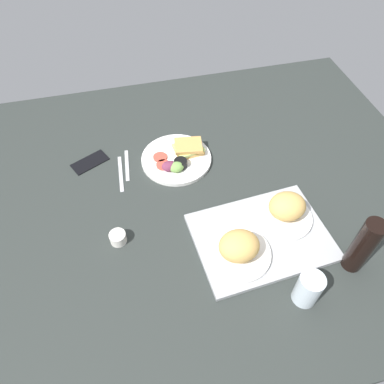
% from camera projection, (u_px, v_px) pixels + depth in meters
% --- Properties ---
extents(ground_plane, '(1.90, 1.50, 0.03)m').
position_uv_depth(ground_plane, '(195.00, 194.00, 1.39)').
color(ground_plane, '#282D2B').
extents(serving_tray, '(0.47, 0.36, 0.02)m').
position_uv_depth(serving_tray, '(261.00, 237.00, 1.24)').
color(serving_tray, '#9EA0A3').
rests_on(serving_tray, ground_plane).
extents(bread_plate_near, '(0.20, 0.20, 0.10)m').
position_uv_depth(bread_plate_near, '(286.00, 209.00, 1.25)').
color(bread_plate_near, white).
rests_on(bread_plate_near, serving_tray).
extents(bread_plate_far, '(0.21, 0.21, 0.10)m').
position_uv_depth(bread_plate_far, '(239.00, 248.00, 1.15)').
color(bread_plate_far, white).
rests_on(bread_plate_far, serving_tray).
extents(plate_with_salad, '(0.28, 0.28, 0.05)m').
position_uv_depth(plate_with_salad, '(178.00, 158.00, 1.47)').
color(plate_with_salad, white).
rests_on(plate_with_salad, ground_plane).
extents(drinking_glass, '(0.07, 0.07, 0.12)m').
position_uv_depth(drinking_glass, '(308.00, 289.00, 1.06)').
color(drinking_glass, silver).
rests_on(drinking_glass, ground_plane).
extents(soda_bottle, '(0.06, 0.06, 0.22)m').
position_uv_depth(soda_bottle, '(363.00, 246.00, 1.09)').
color(soda_bottle, black).
rests_on(soda_bottle, ground_plane).
extents(espresso_cup, '(0.06, 0.06, 0.04)m').
position_uv_depth(espresso_cup, '(118.00, 238.00, 1.22)').
color(espresso_cup, silver).
rests_on(espresso_cup, ground_plane).
extents(fork, '(0.03, 0.17, 0.01)m').
position_uv_depth(fork, '(127.00, 165.00, 1.46)').
color(fork, '#B7B7BC').
rests_on(fork, ground_plane).
extents(knife, '(0.03, 0.19, 0.01)m').
position_uv_depth(knife, '(121.00, 173.00, 1.43)').
color(knife, '#B7B7BC').
rests_on(knife, ground_plane).
extents(cell_phone, '(0.16, 0.13, 0.01)m').
position_uv_depth(cell_phone, '(90.00, 162.00, 1.47)').
color(cell_phone, black).
rests_on(cell_phone, ground_plane).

